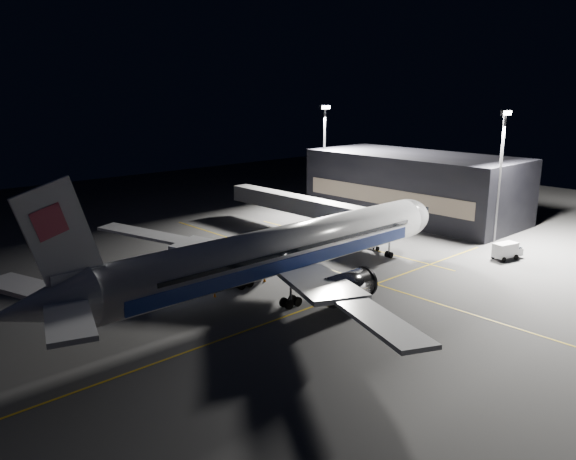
% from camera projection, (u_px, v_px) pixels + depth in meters
% --- Properties ---
extents(ground, '(200.00, 200.00, 0.00)m').
position_uv_depth(ground, '(285.00, 291.00, 68.22)').
color(ground, '#4C4C4F').
rests_on(ground, ground).
extents(guide_line_main, '(0.25, 80.00, 0.01)m').
position_uv_depth(guide_line_main, '(340.00, 273.00, 74.78)').
color(guide_line_main, gold).
rests_on(guide_line_main, ground).
extents(guide_line_cross, '(70.00, 0.25, 0.01)m').
position_uv_depth(guide_line_cross, '(320.00, 304.00, 63.93)').
color(guide_line_cross, gold).
rests_on(guide_line_cross, ground).
extents(guide_line_side, '(0.25, 40.00, 0.01)m').
position_uv_depth(guide_line_side, '(344.00, 242.00, 89.80)').
color(guide_line_side, gold).
rests_on(guide_line_side, ground).
extents(airliner, '(61.48, 54.22, 16.64)m').
position_uv_depth(airliner, '(278.00, 251.00, 66.25)').
color(airliner, silver).
rests_on(airliner, ground).
extents(terminal, '(18.12, 40.00, 12.00)m').
position_uv_depth(terminal, '(414.00, 185.00, 106.94)').
color(terminal, black).
rests_on(terminal, ground).
extents(jet_bridge, '(3.60, 34.40, 6.30)m').
position_uv_depth(jet_bridge, '(309.00, 207.00, 94.44)').
color(jet_bridge, '#B2B2B7').
rests_on(jet_bridge, ground).
extents(floodlight_mast_north, '(2.40, 0.68, 20.70)m').
position_uv_depth(floodlight_mast_north, '(324.00, 147.00, 114.31)').
color(floodlight_mast_north, '#59595E').
rests_on(floodlight_mast_north, ground).
extents(floodlight_mast_south, '(2.40, 0.67, 20.70)m').
position_uv_depth(floodlight_mast_south, '(501.00, 165.00, 87.17)').
color(floodlight_mast_south, '#59595E').
rests_on(floodlight_mast_south, ground).
extents(service_truck, '(4.99, 2.92, 2.40)m').
position_uv_depth(service_truck, '(507.00, 250.00, 80.79)').
color(service_truck, silver).
rests_on(service_truck, ground).
extents(baggage_tug, '(2.94, 2.60, 1.81)m').
position_uv_depth(baggage_tug, '(172.00, 268.00, 74.01)').
color(baggage_tug, black).
rests_on(baggage_tug, ground).
extents(safety_cone_a, '(0.37, 0.37, 0.55)m').
position_uv_depth(safety_cone_a, '(215.00, 295.00, 66.07)').
color(safety_cone_a, orange).
rests_on(safety_cone_a, ground).
extents(safety_cone_b, '(0.43, 0.43, 0.64)m').
position_uv_depth(safety_cone_b, '(210.00, 285.00, 69.18)').
color(safety_cone_b, orange).
rests_on(safety_cone_b, ground).
extents(safety_cone_c, '(0.39, 0.39, 0.58)m').
position_uv_depth(safety_cone_c, '(265.00, 279.00, 71.39)').
color(safety_cone_c, orange).
rests_on(safety_cone_c, ground).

